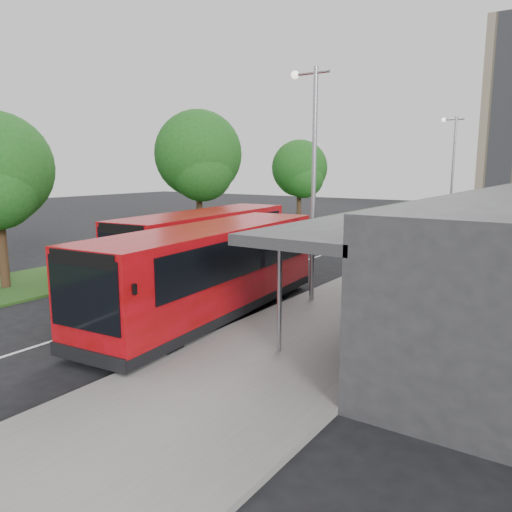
% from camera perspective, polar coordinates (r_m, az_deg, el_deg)
% --- Properties ---
extents(ground, '(120.00, 120.00, 0.00)m').
position_cam_1_polar(ground, '(18.92, -7.93, -4.82)').
color(ground, black).
rests_on(ground, ground).
extents(pavement, '(5.00, 80.00, 0.15)m').
position_cam_1_polar(pavement, '(34.44, 23.25, 1.35)').
color(pavement, slate).
rests_on(pavement, ground).
extents(grass_verge, '(5.00, 80.00, 0.10)m').
position_cam_1_polar(grass_verge, '(38.98, 4.17, 3.04)').
color(grass_verge, '#204315').
rests_on(grass_verge, ground).
extents(lane_centre_line, '(0.12, 70.00, 0.01)m').
position_cam_1_polar(lane_centre_line, '(31.44, 10.67, 1.10)').
color(lane_centre_line, silver).
rests_on(lane_centre_line, ground).
extents(kerb_dashes, '(0.12, 56.00, 0.01)m').
position_cam_1_polar(kerb_dashes, '(34.09, 18.47, 1.45)').
color(kerb_dashes, silver).
rests_on(kerb_dashes, ground).
extents(tree_mid, '(5.05, 5.05, 8.12)m').
position_cam_1_polar(tree_mid, '(29.72, -6.54, 10.84)').
color(tree_mid, '#352515').
rests_on(tree_mid, ground).
extents(tree_far, '(4.36, 4.36, 6.95)m').
position_cam_1_polar(tree_far, '(39.61, 5.01, 9.58)').
color(tree_far, '#352515').
rests_on(tree_far, ground).
extents(lamp_post_near, '(1.44, 0.28, 8.00)m').
position_cam_1_polar(lamp_post_near, '(17.55, 6.39, 9.64)').
color(lamp_post_near, '#94959C').
rests_on(lamp_post_near, pavement).
extents(lamp_post_far, '(1.44, 0.28, 8.00)m').
position_cam_1_polar(lamp_post_far, '(36.45, 21.44, 9.25)').
color(lamp_post_far, '#94959C').
rests_on(lamp_post_far, pavement).
extents(bus_main, '(3.59, 10.68, 2.97)m').
position_cam_1_polar(bus_main, '(16.22, -5.28, -1.74)').
color(bus_main, red).
rests_on(bus_main, ground).
extents(bus_second, '(3.59, 10.55, 2.93)m').
position_cam_1_polar(bus_second, '(21.99, -5.76, 1.33)').
color(bus_second, red).
rests_on(bus_second, ground).
extents(litter_bin, '(0.59, 0.59, 0.82)m').
position_cam_1_polar(litter_bin, '(25.62, 18.37, -0.03)').
color(litter_bin, '#351C15').
rests_on(litter_bin, pavement).
extents(bollard, '(0.17, 0.17, 0.93)m').
position_cam_1_polar(bollard, '(32.72, 21.66, 1.99)').
color(bollard, yellow).
rests_on(bollard, pavement).
extents(car_near, '(1.83, 3.35, 1.08)m').
position_cam_1_polar(car_near, '(51.44, 22.16, 4.59)').
color(car_near, '#540C12').
rests_on(car_near, ground).
extents(car_far, '(1.81, 3.47, 1.09)m').
position_cam_1_polar(car_far, '(58.82, 21.15, 5.27)').
color(car_far, navy).
rests_on(car_far, ground).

